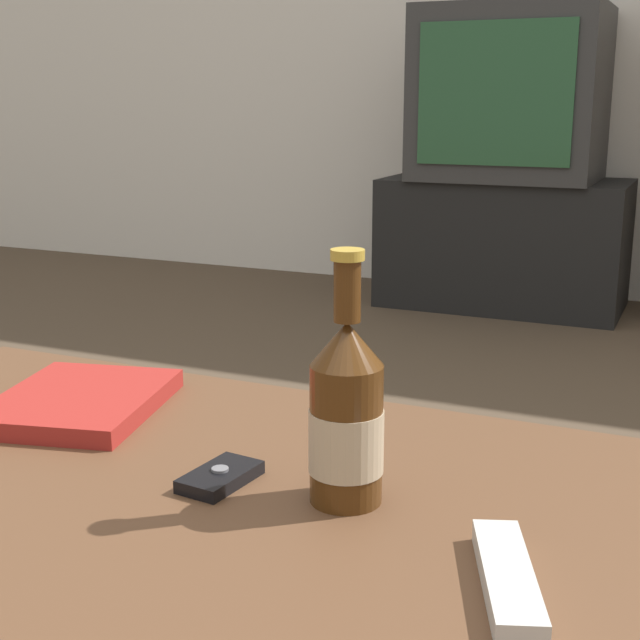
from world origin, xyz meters
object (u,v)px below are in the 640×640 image
object	(u,v)px
tv_stand	(504,243)
remote_control	(507,578)
beer_bottle	(346,416)
table_book	(80,402)
television	(511,94)
cell_phone	(220,477)

from	to	relation	value
tv_stand	remote_control	xyz separation A→B (m)	(0.62, -2.74, 0.17)
tv_stand	beer_bottle	world-z (taller)	beer_bottle
remote_control	table_book	size ratio (longest dim) A/B	0.61
tv_stand	remote_control	size ratio (longest dim) A/B	5.35
tv_stand	television	xyz separation A→B (m)	(0.00, -0.00, 0.56)
television	cell_phone	distance (m)	2.70
remote_control	table_book	bearing A→B (deg)	140.83
cell_phone	remote_control	world-z (taller)	remote_control
table_book	cell_phone	bearing A→B (deg)	-36.63
tv_stand	beer_bottle	distance (m)	2.69
tv_stand	beer_bottle	xyz separation A→B (m)	(0.44, -2.64, 0.25)
beer_bottle	remote_control	bearing A→B (deg)	-28.36
tv_stand	table_book	bearing A→B (deg)	-89.42
television	beer_bottle	bearing A→B (deg)	-80.61
beer_bottle	table_book	xyz separation A→B (m)	(-0.41, 0.10, -0.08)
cell_phone	remote_control	distance (m)	0.33
tv_stand	cell_phone	xyz separation A→B (m)	(0.30, -2.66, 0.16)
beer_bottle	cell_phone	size ratio (longest dim) A/B	2.65
remote_control	table_book	distance (m)	0.63
television	beer_bottle	world-z (taller)	television
remote_control	table_book	xyz separation A→B (m)	(-0.59, 0.20, 0.00)
cell_phone	table_book	world-z (taller)	table_book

